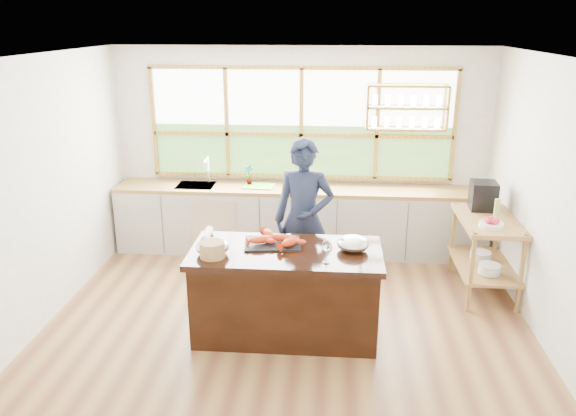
# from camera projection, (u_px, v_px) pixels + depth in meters

# --- Properties ---
(ground_plane) EXTENTS (5.00, 5.00, 0.00)m
(ground_plane) POSITION_uv_depth(u_px,v_px,m) (288.00, 322.00, 5.89)
(ground_plane) COLOR olive
(room_shell) EXTENTS (5.02, 4.52, 2.71)m
(room_shell) POSITION_uv_depth(u_px,v_px,m) (294.00, 148.00, 5.81)
(room_shell) COLOR silver
(room_shell) RESTS_ON ground_plane
(back_counter) EXTENTS (4.90, 0.63, 0.90)m
(back_counter) POSITION_uv_depth(u_px,v_px,m) (298.00, 219.00, 7.57)
(back_counter) COLOR #A7A49C
(back_counter) RESTS_ON ground_plane
(right_shelf_unit) EXTENTS (0.62, 1.10, 0.90)m
(right_shelf_unit) POSITION_uv_depth(u_px,v_px,m) (486.00, 243.00, 6.36)
(right_shelf_unit) COLOR #A77E3C
(right_shelf_unit) RESTS_ON ground_plane
(island) EXTENTS (1.85, 0.90, 0.90)m
(island) POSITION_uv_depth(u_px,v_px,m) (286.00, 292.00, 5.55)
(island) COLOR black
(island) RESTS_ON ground_plane
(cook) EXTENTS (0.70, 0.49, 1.82)m
(cook) POSITION_uv_depth(u_px,v_px,m) (304.00, 220.00, 6.21)
(cook) COLOR #182036
(cook) RESTS_ON ground_plane
(potted_plant) EXTENTS (0.18, 0.15, 0.28)m
(potted_plant) POSITION_uv_depth(u_px,v_px,m) (249.00, 175.00, 7.50)
(potted_plant) COLOR slate
(potted_plant) RESTS_ON back_counter
(cutting_board) EXTENTS (0.42, 0.33, 0.01)m
(cutting_board) POSITION_uv_depth(u_px,v_px,m) (259.00, 186.00, 7.47)
(cutting_board) COLOR #67D23C
(cutting_board) RESTS_ON back_counter
(espresso_machine) EXTENTS (0.31, 0.32, 0.33)m
(espresso_machine) POSITION_uv_depth(u_px,v_px,m) (483.00, 196.00, 6.54)
(espresso_machine) COLOR black
(espresso_machine) RESTS_ON right_shelf_unit
(wine_bottle) EXTENTS (0.07, 0.07, 0.25)m
(wine_bottle) POSITION_uv_depth(u_px,v_px,m) (497.00, 210.00, 6.16)
(wine_bottle) COLOR #92AD4D
(wine_bottle) RESTS_ON right_shelf_unit
(fruit_bowl) EXTENTS (0.26, 0.26, 0.11)m
(fruit_bowl) POSITION_uv_depth(u_px,v_px,m) (491.00, 223.00, 6.00)
(fruit_bowl) COLOR silver
(fruit_bowl) RESTS_ON right_shelf_unit
(slate_board) EXTENTS (0.59, 0.46, 0.02)m
(slate_board) POSITION_uv_depth(u_px,v_px,m) (273.00, 243.00, 5.56)
(slate_board) COLOR black
(slate_board) RESTS_ON island
(lobster_pile) EXTENTS (0.52, 0.44, 0.08)m
(lobster_pile) POSITION_uv_depth(u_px,v_px,m) (275.00, 239.00, 5.54)
(lobster_pile) COLOR red
(lobster_pile) RESTS_ON slate_board
(mixing_bowl_left) EXTENTS (0.32, 0.32, 0.15)m
(mixing_bowl_left) POSITION_uv_depth(u_px,v_px,m) (212.00, 247.00, 5.32)
(mixing_bowl_left) COLOR silver
(mixing_bowl_left) RESTS_ON island
(mixing_bowl_right) EXTENTS (0.31, 0.31, 0.15)m
(mixing_bowl_right) POSITION_uv_depth(u_px,v_px,m) (353.00, 244.00, 5.40)
(mixing_bowl_right) COLOR silver
(mixing_bowl_right) RESTS_ON island
(wine_glass) EXTENTS (0.08, 0.08, 0.22)m
(wine_glass) POSITION_uv_depth(u_px,v_px,m) (326.00, 247.00, 5.08)
(wine_glass) COLOR white
(wine_glass) RESTS_ON island
(wicker_basket) EXTENTS (0.24, 0.24, 0.15)m
(wicker_basket) POSITION_uv_depth(u_px,v_px,m) (212.00, 250.00, 5.23)
(wicker_basket) COLOR tan
(wicker_basket) RESTS_ON island
(parchment_roll) EXTENTS (0.09, 0.30, 0.08)m
(parchment_roll) POSITION_uv_depth(u_px,v_px,m) (207.00, 235.00, 5.69)
(parchment_roll) COLOR white
(parchment_roll) RESTS_ON island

